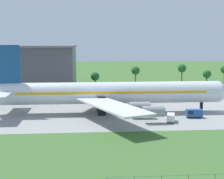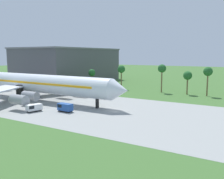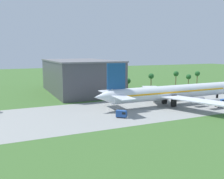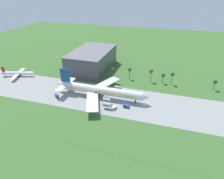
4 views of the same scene
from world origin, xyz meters
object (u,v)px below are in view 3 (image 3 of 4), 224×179
at_px(baggage_tug, 219,105).
at_px(fuel_truck, 122,114).
at_px(catering_van, 223,101).
at_px(terminal_building, 80,76).
at_px(jet_airliner, 173,92).

bearing_deg(baggage_tug, fuel_truck, 177.38).
xyz_separation_m(baggage_tug, catering_van, (7.81, 4.62, 0.14)).
xyz_separation_m(baggage_tug, fuel_truck, (-48.93, 2.24, 0.37)).
bearing_deg(fuel_truck, baggage_tug, -2.62).
relative_size(baggage_tug, terminal_building, 0.08).
bearing_deg(fuel_truck, jet_airliner, 18.82).
distance_m(jet_airliner, terminal_building, 62.34).
height_order(catering_van, terminal_building, terminal_building).
bearing_deg(jet_airliner, catering_van, -20.17).
bearing_deg(catering_van, jet_airliner, 159.83).
bearing_deg(terminal_building, catering_van, -50.25).
relative_size(jet_airliner, terminal_building, 1.31).
relative_size(fuel_truck, catering_van, 0.97).
bearing_deg(fuel_truck, terminal_building, 86.80).
relative_size(fuel_truck, terminal_building, 0.07).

